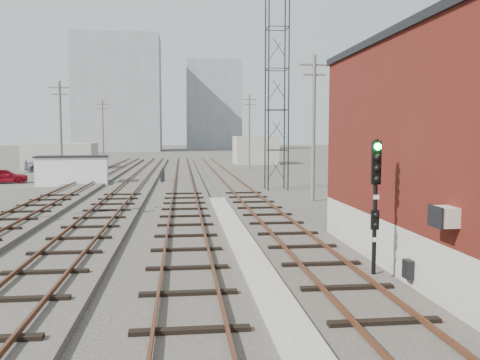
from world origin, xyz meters
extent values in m
plane|color=#282621|center=(0.00, 60.00, 0.00)|extent=(320.00, 320.00, 0.00)
cube|color=#332D28|center=(2.50, 39.00, 0.10)|extent=(3.20, 90.00, 0.20)
cube|color=#4C2816|center=(1.78, 39.00, 0.33)|extent=(0.07, 90.00, 0.12)
cube|color=#4C2816|center=(3.22, 39.00, 0.33)|extent=(0.07, 90.00, 0.12)
cube|color=#332D28|center=(-1.50, 39.00, 0.10)|extent=(3.20, 90.00, 0.20)
cube|color=#4C2816|center=(-2.22, 39.00, 0.33)|extent=(0.07, 90.00, 0.12)
cube|color=#4C2816|center=(-0.78, 39.00, 0.33)|extent=(0.07, 90.00, 0.12)
cube|color=#332D28|center=(-5.50, 39.00, 0.10)|extent=(3.20, 90.00, 0.20)
cube|color=#4C2816|center=(-6.22, 39.00, 0.33)|extent=(0.07, 90.00, 0.12)
cube|color=#4C2816|center=(-4.78, 39.00, 0.33)|extent=(0.07, 90.00, 0.12)
cube|color=#332D28|center=(-9.50, 39.00, 0.10)|extent=(3.20, 90.00, 0.20)
cube|color=#4C2816|center=(-10.22, 39.00, 0.33)|extent=(0.07, 90.00, 0.12)
cube|color=#4C2816|center=(-8.78, 39.00, 0.33)|extent=(0.07, 90.00, 0.12)
cube|color=gray|center=(0.50, 14.00, 0.13)|extent=(0.90, 28.00, 0.26)
cube|color=gray|center=(7.50, 12.00, 0.75)|extent=(6.00, 12.00, 1.50)
cube|color=#521913|center=(7.50, 12.00, 4.25)|extent=(6.00, 12.00, 5.50)
cube|color=beige|center=(4.28, 8.00, 2.25)|extent=(0.45, 0.62, 0.45)
cube|color=black|center=(4.40, 10.00, 0.50)|extent=(0.20, 0.35, 0.50)
cylinder|color=black|center=(4.75, 34.25, 7.50)|extent=(0.10, 0.10, 15.00)
cylinder|color=black|center=(6.25, 34.25, 7.50)|extent=(0.10, 0.10, 15.00)
cylinder|color=black|center=(4.75, 35.75, 7.50)|extent=(0.10, 0.10, 15.00)
cylinder|color=black|center=(6.25, 35.75, 7.50)|extent=(0.10, 0.10, 15.00)
cylinder|color=#595147|center=(-12.50, 45.00, 4.50)|extent=(0.24, 0.24, 9.00)
cube|color=#595147|center=(-12.50, 45.00, 8.40)|extent=(1.80, 0.12, 0.12)
cube|color=#595147|center=(-12.50, 45.00, 7.80)|extent=(1.40, 0.12, 0.12)
cylinder|color=#595147|center=(-12.50, 70.00, 4.50)|extent=(0.24, 0.24, 9.00)
cube|color=#595147|center=(-12.50, 70.00, 8.40)|extent=(1.80, 0.12, 0.12)
cube|color=#595147|center=(-12.50, 70.00, 7.80)|extent=(1.40, 0.12, 0.12)
cylinder|color=#595147|center=(6.50, 28.00, 4.50)|extent=(0.24, 0.24, 9.00)
cube|color=#595147|center=(6.50, 28.00, 8.40)|extent=(1.80, 0.12, 0.12)
cube|color=#595147|center=(6.50, 28.00, 7.80)|extent=(1.40, 0.12, 0.12)
cylinder|color=#595147|center=(6.50, 58.00, 4.50)|extent=(0.24, 0.24, 9.00)
cube|color=#595147|center=(6.50, 58.00, 8.40)|extent=(1.80, 0.12, 0.12)
cube|color=#595147|center=(6.50, 58.00, 7.80)|extent=(1.40, 0.12, 0.12)
cube|color=gray|center=(-18.00, 135.00, 15.00)|extent=(22.00, 14.00, 30.00)
cube|color=gray|center=(8.00, 150.00, 13.00)|extent=(16.00, 12.00, 26.00)
cube|color=gray|center=(-16.00, 60.00, 1.60)|extent=(8.00, 5.00, 3.20)
cube|color=gray|center=(9.00, 70.00, 2.00)|extent=(6.00, 6.00, 4.00)
cube|color=gray|center=(3.70, 10.68, 0.05)|extent=(0.40, 0.40, 0.10)
cylinder|color=black|center=(3.70, 10.68, 1.99)|extent=(0.12, 0.12, 3.98)
cube|color=black|center=(3.70, 10.66, 3.34)|extent=(0.26, 0.10, 1.20)
sphere|color=#0CE533|center=(3.70, 10.57, 3.78)|extent=(0.20, 0.20, 0.20)
sphere|color=black|center=(3.70, 10.57, 3.49)|extent=(0.20, 0.20, 0.20)
sphere|color=black|center=(3.70, 10.57, 3.19)|extent=(0.20, 0.20, 0.20)
sphere|color=black|center=(3.70, 10.57, 2.89)|extent=(0.20, 0.20, 0.20)
cube|color=black|center=(3.70, 10.66, 1.74)|extent=(0.22, 0.09, 0.55)
cube|color=white|center=(3.70, 10.60, 2.39)|extent=(0.16, 0.02, 0.12)
cube|color=white|center=(3.70, 10.60, 1.20)|extent=(0.16, 0.02, 0.12)
cube|color=black|center=(-3.29, 41.44, 0.59)|extent=(0.36, 0.36, 0.98)
cylinder|color=black|center=(-3.29, 41.44, 1.22)|extent=(0.08, 0.08, 0.29)
cube|color=white|center=(-10.60, 40.40, 1.17)|extent=(5.81, 2.89, 2.33)
cube|color=black|center=(-10.60, 40.40, 2.38)|extent=(6.01, 3.10, 0.11)
imported|color=maroon|center=(-16.75, 42.55, 0.64)|extent=(4.04, 2.41, 1.29)
imported|color=#93969A|center=(-11.28, 47.15, 0.61)|extent=(3.91, 2.20, 1.22)
imported|color=gray|center=(-16.93, 56.93, 0.69)|extent=(5.08, 3.06, 1.38)
camera|label=1|loc=(-1.64, -2.78, 4.08)|focal=38.00mm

